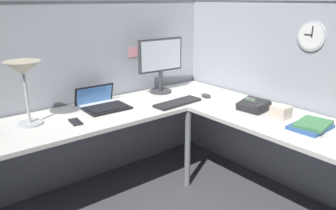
% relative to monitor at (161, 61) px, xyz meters
% --- Properties ---
extents(ground_plane, '(6.80, 6.80, 0.00)m').
position_rel_monitor_xyz_m(ground_plane, '(-0.24, -0.64, -1.02)').
color(ground_plane, '#47474C').
extents(cubicle_wall_back, '(2.57, 0.12, 1.58)m').
position_rel_monitor_xyz_m(cubicle_wall_back, '(-0.61, 0.23, -0.23)').
color(cubicle_wall_back, '#999EA8').
rests_on(cubicle_wall_back, ground).
extents(cubicle_wall_right, '(0.12, 2.37, 1.58)m').
position_rel_monitor_xyz_m(cubicle_wall_right, '(0.63, -0.90, -0.23)').
color(cubicle_wall_right, '#999EA8').
rests_on(cubicle_wall_right, ground).
extents(desk, '(2.35, 2.15, 0.73)m').
position_rel_monitor_xyz_m(desk, '(-0.39, -0.69, -0.39)').
color(desk, silver).
rests_on(desk, ground).
extents(monitor, '(0.46, 0.20, 0.50)m').
position_rel_monitor_xyz_m(monitor, '(0.00, 0.00, 0.00)').
color(monitor, '#38383D').
rests_on(monitor, desk).
extents(laptop, '(0.35, 0.39, 0.22)m').
position_rel_monitor_xyz_m(laptop, '(-0.64, -0.04, -0.27)').
color(laptop, black).
rests_on(laptop, desk).
extents(keyboard, '(0.44, 0.17, 0.02)m').
position_rel_monitor_xyz_m(keyboard, '(-0.11, -0.38, -0.28)').
color(keyboard, '#232326').
rests_on(keyboard, desk).
extents(computer_mouse, '(0.06, 0.10, 0.03)m').
position_rel_monitor_xyz_m(computer_mouse, '(0.21, -0.39, -0.28)').
color(computer_mouse, '#38383D').
rests_on(computer_mouse, desk).
extents(desk_lamp_dome, '(0.24, 0.24, 0.44)m').
position_rel_monitor_xyz_m(desk_lamp_dome, '(-1.23, -0.10, 0.07)').
color(desk_lamp_dome, '#B7BABF').
rests_on(desk_lamp_dome, desk).
extents(cell_phone, '(0.08, 0.15, 0.01)m').
position_rel_monitor_xyz_m(cell_phone, '(-0.96, -0.26, -0.29)').
color(cell_phone, black).
rests_on(cell_phone, desk).
extents(office_phone, '(0.21, 0.22, 0.11)m').
position_rel_monitor_xyz_m(office_phone, '(0.24, -0.88, -0.26)').
color(office_phone, '#232326').
rests_on(office_phone, desk).
extents(book_stack, '(0.30, 0.24, 0.04)m').
position_rel_monitor_xyz_m(book_stack, '(0.23, -1.36, -0.27)').
color(book_stack, '#335999').
rests_on(book_stack, desk).
extents(tissue_box, '(0.12, 0.12, 0.09)m').
position_rel_monitor_xyz_m(tissue_box, '(0.26, -1.11, -0.25)').
color(tissue_box, beige).
rests_on(tissue_box, desk).
extents(wall_clock, '(0.04, 0.22, 0.22)m').
position_rel_monitor_xyz_m(wall_clock, '(0.57, -1.10, 0.28)').
color(wall_clock, '#B7BABF').
extents(pinned_note_middle, '(0.10, 0.00, 0.09)m').
position_rel_monitor_xyz_m(pinned_note_middle, '(-0.18, 0.18, 0.08)').
color(pinned_note_middle, pink).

